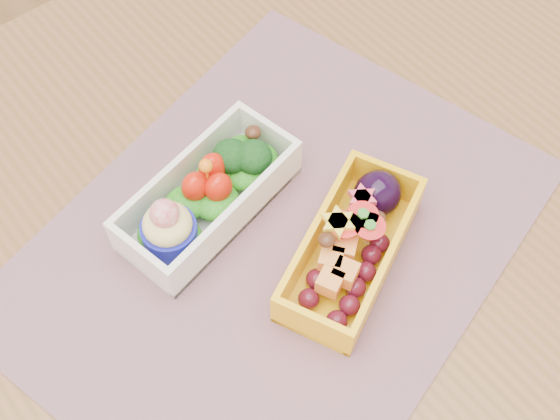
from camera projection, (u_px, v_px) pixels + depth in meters
table at (287, 269)px, 0.75m from camera, size 1.20×0.80×0.75m
placemat at (277, 240)px, 0.66m from camera, size 0.55×0.47×0.00m
bento_white at (208, 196)px, 0.65m from camera, size 0.19×0.11×0.07m
bento_yellow at (353, 244)px, 0.62m from camera, size 0.18×0.14×0.06m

